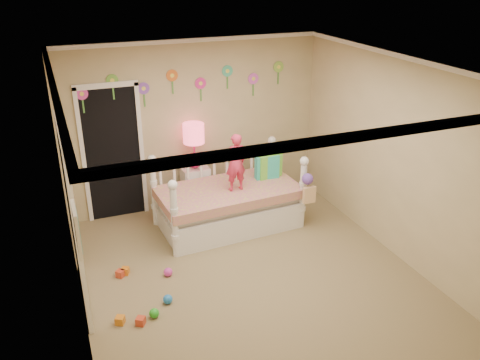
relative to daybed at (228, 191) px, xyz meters
name	(u,v)px	position (x,y,z in m)	size (l,w,h in m)	color
floor	(250,276)	(-0.20, -1.33, -0.55)	(4.00, 4.50, 0.01)	#7F684C
ceiling	(252,67)	(-0.20, -1.33, 2.05)	(4.00, 4.50, 0.01)	white
back_wall	(194,125)	(-0.20, 0.92, 0.75)	(4.00, 0.01, 2.60)	tan
left_wall	(69,211)	(-2.20, -1.33, 0.75)	(0.01, 4.50, 2.60)	tan
right_wall	(395,158)	(1.80, -1.33, 0.75)	(0.01, 4.50, 2.60)	tan
crown_molding	(252,70)	(-0.20, -1.33, 2.02)	(4.00, 4.50, 0.06)	white
daybed	(228,191)	(0.00, 0.00, 0.00)	(2.04, 1.10, 1.11)	white
pillow_turquoise	(267,167)	(0.66, 0.11, 0.24)	(0.35, 0.12, 0.35)	#23B396
pillow_lime	(269,166)	(0.71, 0.13, 0.24)	(0.38, 0.14, 0.36)	#6FD841
child	(235,162)	(0.07, -0.11, 0.48)	(0.31, 0.20, 0.84)	#DA3155
nightstand	(196,188)	(-0.27, 0.72, -0.21)	(0.41, 0.31, 0.69)	white
table_lamp	(194,139)	(-0.27, 0.72, 0.60)	(0.32, 0.32, 0.71)	#DC1D68
closet_doorway	(113,153)	(-1.45, 0.90, 0.48)	(0.90, 0.04, 2.07)	black
flower_decals	(187,85)	(-0.29, 0.91, 1.39)	(3.40, 0.02, 0.50)	#B2668C
mirror_closet	(74,219)	(-2.16, -1.03, 0.50)	(0.07, 1.30, 2.10)	white
wall_picture	(77,230)	(-2.17, -2.23, 1.00)	(0.05, 0.34, 0.42)	white
hanging_bag	(308,189)	(0.97, -0.59, 0.12)	(0.20, 0.16, 0.36)	beige
toy_scatter	(148,289)	(-1.46, -1.19, -0.50)	(0.80, 1.30, 0.11)	#996666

